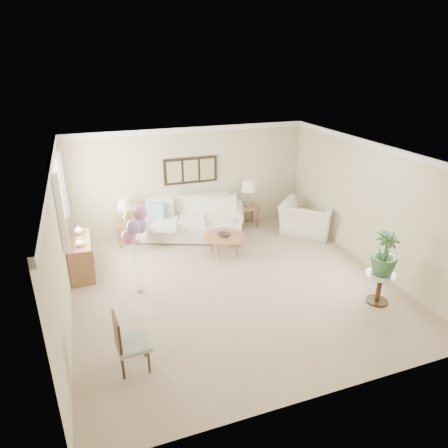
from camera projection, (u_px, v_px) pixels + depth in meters
name	position (u px, v px, depth m)	size (l,w,h in m)	color
ground_plane	(233.00, 284.00, 7.84)	(6.00, 6.00, 0.00)	tan
room_shell	(226.00, 206.00, 7.26)	(6.04, 6.04, 2.60)	#C2B68F
wall_art_triptych	(191.00, 170.00, 9.82)	(1.35, 0.06, 0.65)	black
sofa	(192.00, 221.00, 9.81)	(3.03, 1.86, 0.99)	white
end_table_left	(126.00, 226.00, 9.40)	(0.49, 0.44, 0.53)	olive
end_table_right	(248.00, 209.00, 10.40)	(0.52, 0.47, 0.57)	olive
lamp_left	(124.00, 205.00, 9.19)	(0.33, 0.33, 0.59)	gray
lamp_right	(248.00, 187.00, 10.17)	(0.37, 0.37, 0.66)	gray
coffee_table	(224.00, 237.00, 8.88)	(0.92, 0.92, 0.46)	olive
decor_bowl	(224.00, 235.00, 8.83)	(0.26, 0.26, 0.06)	#2F2920
armchair	(307.00, 219.00, 9.94)	(1.26, 1.10, 0.82)	white
side_table	(380.00, 281.00, 7.12)	(0.54, 0.54, 0.58)	silver
potted_plant	(385.00, 253.00, 6.91)	(0.46, 0.46, 0.82)	#28542E
accent_chair	(128.00, 342.00, 5.56)	(0.48, 0.48, 0.91)	#92A18F
credenza	(81.00, 256.00, 8.15)	(0.46, 1.20, 0.74)	olive
vase_white	(79.00, 242.00, 7.70)	(0.17, 0.17, 0.18)	white
vase_sage	(79.00, 230.00, 8.24)	(0.19, 0.19, 0.20)	silver
balloon_cluster	(135.00, 224.00, 7.06)	(0.51, 0.45, 1.73)	gray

